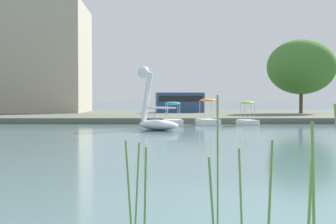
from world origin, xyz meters
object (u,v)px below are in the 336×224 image
object	(u,v)px
swan_boat	(155,114)
parked_van	(180,102)
pedal_boat_lime	(247,118)
tree_broadleaf_left	(301,67)
pedal_boat_teal	(173,118)
pedal_boat_orange	(208,117)

from	to	relation	value
swan_boat	parked_van	bearing A→B (deg)	84.26
pedal_boat_lime	tree_broadleaf_left	size ratio (longest dim) A/B	0.26
pedal_boat_teal	pedal_boat_orange	size ratio (longest dim) A/B	1.05
pedal_boat_teal	parked_van	bearing A→B (deg)	86.50
pedal_boat_orange	parked_van	distance (m)	14.23
pedal_boat_orange	parked_van	xyz separation A→B (m)	(-1.26, 14.15, 0.88)
parked_van	tree_broadleaf_left	bearing A→B (deg)	-13.53
pedal_boat_orange	tree_broadleaf_left	distance (m)	15.36
pedal_boat_lime	tree_broadleaf_left	distance (m)	14.03
pedal_boat_teal	tree_broadleaf_left	distance (m)	16.91
pedal_boat_lime	pedal_boat_orange	bearing A→B (deg)	-178.84
pedal_boat_teal	pedal_boat_lime	xyz separation A→B (m)	(4.54, 0.29, -0.03)
pedal_boat_lime	parked_van	world-z (taller)	parked_van
pedal_boat_lime	tree_broadleaf_left	xyz separation A→B (m)	(6.84, 11.57, 4.00)
parked_van	pedal_boat_lime	bearing A→B (deg)	-75.44
pedal_boat_lime	parked_van	bearing A→B (deg)	104.56
swan_boat	pedal_boat_orange	size ratio (longest dim) A/B	1.57
swan_boat	pedal_boat_teal	bearing A→B (deg)	76.01
pedal_boat_orange	parked_van	bearing A→B (deg)	95.09
pedal_boat_orange	parked_van	world-z (taller)	parked_van
swan_boat	pedal_boat_teal	distance (m)	3.96
tree_broadleaf_left	parked_van	xyz separation A→B (m)	(-10.50, 2.53, -3.05)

